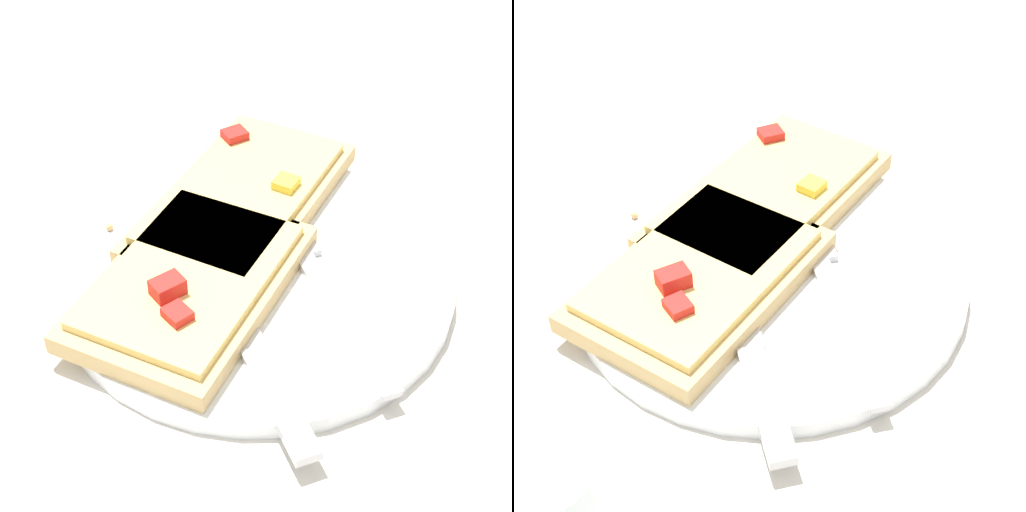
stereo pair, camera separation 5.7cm
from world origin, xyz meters
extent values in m
plane|color=beige|center=(0.00, 0.00, 0.00)|extent=(4.00, 4.00, 0.00)
cylinder|color=white|center=(0.00, 0.00, 0.01)|extent=(0.27, 0.27, 0.01)
cube|color=silver|center=(-0.01, 0.08, 0.01)|extent=(0.06, 0.13, 0.01)
cube|color=silver|center=(-0.04, -0.01, 0.01)|extent=(0.04, 0.06, 0.01)
cube|color=silver|center=(-0.06, -0.04, 0.01)|extent=(0.01, 0.03, 0.00)
cube|color=silver|center=(-0.05, -0.04, 0.01)|extent=(0.01, 0.03, 0.00)
cube|color=silver|center=(-0.05, -0.05, 0.01)|extent=(0.01, 0.03, 0.00)
cube|color=silver|center=(-0.04, -0.05, 0.01)|extent=(0.01, 0.03, 0.00)
cube|color=silver|center=(0.07, 0.10, 0.01)|extent=(0.04, 0.08, 0.01)
cube|color=silver|center=(0.03, -0.01, 0.01)|extent=(0.06, 0.14, 0.00)
cube|color=tan|center=(-0.03, -0.05, 0.02)|extent=(0.21, 0.17, 0.01)
cube|color=#E0C16B|center=(-0.03, -0.05, 0.03)|extent=(0.19, 0.15, 0.01)
cube|color=red|center=(-0.07, -0.11, 0.04)|extent=(0.02, 0.02, 0.01)
cube|color=yellow|center=(-0.06, -0.03, 0.04)|extent=(0.02, 0.02, 0.01)
cube|color=tan|center=(0.05, -0.01, 0.02)|extent=(0.20, 0.17, 0.01)
cube|color=#E0C16B|center=(0.05, -0.01, 0.03)|extent=(0.17, 0.15, 0.01)
cube|color=red|center=(0.07, 0.00, 0.04)|extent=(0.02, 0.02, 0.01)
cube|color=red|center=(0.08, 0.02, 0.04)|extent=(0.01, 0.02, 0.01)
sphere|color=tan|center=(0.05, -0.10, 0.01)|extent=(0.01, 0.01, 0.01)
sphere|color=tan|center=(0.00, 0.00, 0.02)|extent=(0.01, 0.01, 0.01)
sphere|color=tan|center=(-0.02, -0.08, 0.02)|extent=(0.01, 0.01, 0.01)
camera|label=1|loc=(0.28, 0.32, 0.40)|focal=60.00mm
camera|label=2|loc=(0.23, 0.36, 0.40)|focal=60.00mm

